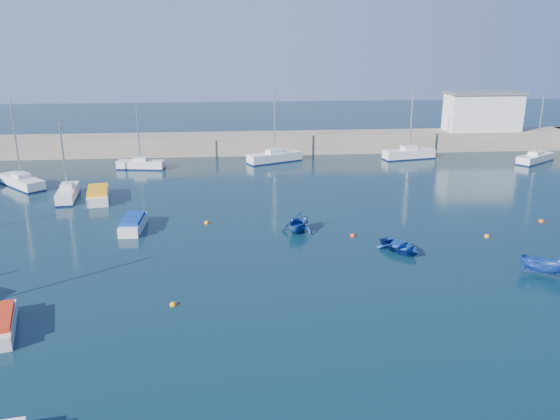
{
  "coord_description": "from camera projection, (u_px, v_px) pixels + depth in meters",
  "views": [
    {
      "loc": [
        -4.96,
        -27.38,
        14.79
      ],
      "look_at": [
        -1.15,
        14.5,
        1.6
      ],
      "focal_mm": 35.0,
      "sensor_mm": 36.0,
      "label": 1
    }
  ],
  "objects": [
    {
      "name": "buoy_3",
      "position": [
        207.0,
        223.0,
        45.87
      ],
      "size": [
        0.43,
        0.43,
        0.43
      ],
      "primitive_type": "sphere",
      "color": "orange",
      "rests_on": "ground"
    },
    {
      "name": "sailboat_4",
      "position": [
        22.0,
        181.0,
        57.03
      ],
      "size": [
        6.03,
        6.27,
        8.87
      ],
      "rotation": [
        0.0,
        0.0,
        0.75
      ],
      "color": "silver",
      "rests_on": "ground"
    },
    {
      "name": "buoy_2",
      "position": [
        487.0,
        237.0,
        42.73
      ],
      "size": [
        0.42,
        0.42,
        0.42
      ],
      "primitive_type": "sphere",
      "color": "orange",
      "rests_on": "ground"
    },
    {
      "name": "sailboat_5",
      "position": [
        141.0,
        164.0,
        64.92
      ],
      "size": [
        5.7,
        2.37,
        7.36
      ],
      "rotation": [
        0.0,
        0.0,
        1.42
      ],
      "color": "silver",
      "rests_on": "ground"
    },
    {
      "name": "dinghy_right",
      "position": [
        545.0,
        266.0,
        35.66
      ],
      "size": [
        3.3,
        2.66,
        1.21
      ],
      "primitive_type": "imported",
      "rotation": [
        0.0,
        0.0,
        1.02
      ],
      "color": "navy",
      "rests_on": "ground"
    },
    {
      "name": "dinghy_center",
      "position": [
        400.0,
        247.0,
        39.71
      ],
      "size": [
        3.82,
        4.28,
        0.73
      ],
      "primitive_type": "imported",
      "rotation": [
        0.0,
        0.0,
        0.46
      ],
      "color": "navy",
      "rests_on": "ground"
    },
    {
      "name": "dinghy_left",
      "position": [
        298.0,
        222.0,
        43.58
      ],
      "size": [
        4.01,
        4.15,
        1.67
      ],
      "primitive_type": "imported",
      "rotation": [
        0.0,
        0.0,
        -0.56
      ],
      "color": "navy",
      "rests_on": "ground"
    },
    {
      "name": "sailboat_6",
      "position": [
        275.0,
        157.0,
        68.59
      ],
      "size": [
        7.18,
        4.78,
        9.23
      ],
      "rotation": [
        0.0,
        0.0,
        2.01
      ],
      "color": "silver",
      "rests_on": "ground"
    },
    {
      "name": "sailboat_8",
      "position": [
        535.0,
        158.0,
        68.43
      ],
      "size": [
        6.24,
        5.05,
        8.28
      ],
      "rotation": [
        0.0,
        0.0,
        2.17
      ],
      "color": "silver",
      "rests_on": "ground"
    },
    {
      "name": "ground",
      "position": [
        323.0,
        313.0,
        30.87
      ],
      "size": [
        220.0,
        220.0,
        0.0
      ],
      "primitive_type": "plane",
      "color": "#0B2430",
      "rests_on": "ground"
    },
    {
      "name": "sailboat_7",
      "position": [
        409.0,
        154.0,
        70.47
      ],
      "size": [
        6.96,
        3.2,
        8.9
      ],
      "rotation": [
        0.0,
        0.0,
        1.77
      ],
      "color": "silver",
      "rests_on": "ground"
    },
    {
      "name": "motorboat_2",
      "position": [
        98.0,
        194.0,
        52.43
      ],
      "size": [
        2.91,
        5.79,
        1.14
      ],
      "rotation": [
        0.0,
        0.0,
        0.18
      ],
      "color": "silver",
      "rests_on": "ground"
    },
    {
      "name": "back_wall",
      "position": [
        267.0,
        143.0,
        74.19
      ],
      "size": [
        96.0,
        4.5,
        2.6
      ],
      "primitive_type": "cube",
      "color": "gray",
      "rests_on": "ground"
    },
    {
      "name": "buoy_0",
      "position": [
        173.0,
        305.0,
        31.74
      ],
      "size": [
        0.42,
        0.42,
        0.42
      ],
      "primitive_type": "sphere",
      "color": "orange",
      "rests_on": "ground"
    },
    {
      "name": "sailboat_3",
      "position": [
        68.0,
        193.0,
        52.63
      ],
      "size": [
        2.2,
        5.65,
        7.44
      ],
      "rotation": [
        0.0,
        0.0,
        0.12
      ],
      "color": "silver",
      "rests_on": "ground"
    },
    {
      "name": "harbor_office",
      "position": [
        483.0,
        112.0,
        75.65
      ],
      "size": [
        10.0,
        4.0,
        5.0
      ],
      "primitive_type": "cube",
      "color": "silver",
      "rests_on": "back_wall"
    },
    {
      "name": "buoy_1",
      "position": [
        353.0,
        236.0,
        42.86
      ],
      "size": [
        0.46,
        0.46,
        0.46
      ],
      "primitive_type": "sphere",
      "color": "#BB340E",
      "rests_on": "ground"
    },
    {
      "name": "motorboat_1",
      "position": [
        133.0,
        223.0,
        44.27
      ],
      "size": [
        1.7,
        4.48,
        1.09
      ],
      "rotation": [
        0.0,
        0.0,
        -0.03
      ],
      "color": "silver",
      "rests_on": "ground"
    },
    {
      "name": "buoy_4",
      "position": [
        541.0,
        222.0,
        46.29
      ],
      "size": [
        0.48,
        0.48,
        0.48
      ],
      "primitive_type": "sphere",
      "color": "#BB340E",
      "rests_on": "ground"
    }
  ]
}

